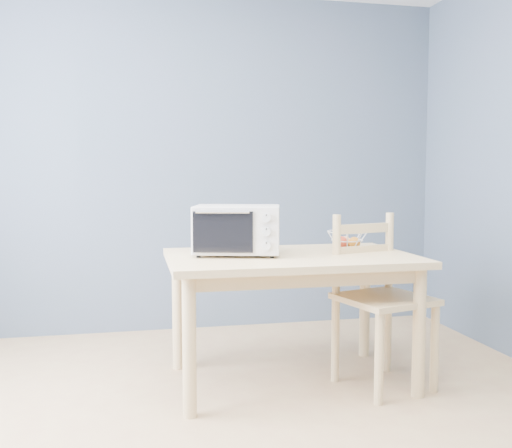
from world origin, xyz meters
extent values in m
cube|color=#4D586A|center=(0.00, 2.25, 1.30)|extent=(4.00, 0.01, 2.60)
cube|color=#DFBF85|center=(0.44, 0.94, 0.73)|extent=(1.40, 0.90, 0.04)
cylinder|color=#DFBF85|center=(-0.18, 0.57, 0.35)|extent=(0.07, 0.07, 0.71)
cylinder|color=#DFBF85|center=(1.06, 0.57, 0.35)|extent=(0.07, 0.07, 0.71)
cylinder|color=#DFBF85|center=(-0.18, 1.31, 0.35)|extent=(0.07, 0.07, 0.71)
cylinder|color=#DFBF85|center=(1.06, 1.31, 0.35)|extent=(0.07, 0.07, 0.71)
cube|color=silver|center=(0.14, 0.99, 0.90)|extent=(0.55, 0.43, 0.27)
cube|color=black|center=(0.08, 1.01, 0.90)|extent=(0.37, 0.35, 0.21)
cube|color=black|center=(0.04, 0.85, 0.90)|extent=(0.32, 0.09, 0.23)
cylinder|color=silver|center=(0.03, 0.83, 1.01)|extent=(0.28, 0.09, 0.02)
cube|color=silver|center=(0.27, 0.80, 0.90)|extent=(0.13, 0.04, 0.25)
cylinder|color=black|center=(-0.09, 0.92, 0.76)|extent=(0.03, 0.03, 0.02)
cylinder|color=black|center=(0.31, 0.82, 0.76)|extent=(0.03, 0.03, 0.02)
cylinder|color=black|center=(-0.02, 1.16, 0.76)|extent=(0.03, 0.03, 0.02)
cylinder|color=black|center=(0.37, 1.06, 0.76)|extent=(0.03, 0.03, 0.02)
cylinder|color=silver|center=(0.27, 0.78, 0.98)|extent=(0.05, 0.03, 0.05)
cylinder|color=silver|center=(0.27, 0.78, 0.90)|extent=(0.05, 0.03, 0.05)
cylinder|color=silver|center=(0.27, 0.78, 0.83)|extent=(0.05, 0.03, 0.05)
torus|color=silver|center=(0.85, 1.08, 0.86)|extent=(0.32, 0.32, 0.01)
torus|color=silver|center=(0.85, 1.08, 0.81)|extent=(0.25, 0.25, 0.01)
torus|color=silver|center=(0.85, 1.08, 0.76)|extent=(0.15, 0.15, 0.01)
sphere|color=red|center=(0.81, 1.09, 0.79)|extent=(0.08, 0.08, 0.08)
sphere|color=#C26E16|center=(0.88, 1.06, 0.79)|extent=(0.07, 0.07, 0.07)
sphere|color=#ED9A5C|center=(0.85, 1.13, 0.79)|extent=(0.07, 0.07, 0.07)
cube|color=#DFBF85|center=(0.95, 0.76, 0.51)|extent=(0.56, 0.56, 0.03)
cylinder|color=#DFBF85|center=(0.81, 0.52, 0.24)|extent=(0.05, 0.05, 0.49)
cylinder|color=#DFBF85|center=(1.19, 0.62, 0.24)|extent=(0.05, 0.05, 0.49)
cylinder|color=#DFBF85|center=(0.71, 0.89, 0.24)|extent=(0.05, 0.05, 0.49)
cylinder|color=#DFBF85|center=(1.09, 1.00, 0.24)|extent=(0.05, 0.05, 0.49)
cylinder|color=#DFBF85|center=(0.71, 0.89, 0.73)|extent=(0.05, 0.05, 0.49)
cylinder|color=#DFBF85|center=(1.09, 1.00, 0.73)|extent=(0.05, 0.05, 0.49)
cube|color=#DFBF85|center=(0.90, 0.95, 0.63)|extent=(0.38, 0.12, 0.05)
cube|color=#DFBF85|center=(0.90, 0.95, 0.76)|extent=(0.38, 0.12, 0.05)
cube|color=#DFBF85|center=(0.90, 0.95, 0.89)|extent=(0.38, 0.12, 0.05)
camera|label=1|loc=(-0.43, -2.20, 1.20)|focal=40.00mm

